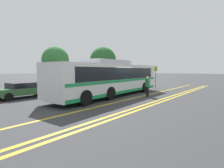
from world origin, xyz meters
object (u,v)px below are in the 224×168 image
object	(u,v)px
transit_bus	(112,78)
tree_0	(103,60)
parked_car_1	(24,90)
pedestrian_0	(148,85)
tree_1	(56,60)
bus_stop_sign	(156,75)

from	to	relation	value
transit_bus	tree_0	xyz separation A→B (m)	(11.05, 10.82, 2.41)
parked_car_1	pedestrian_0	world-z (taller)	pedestrian_0
pedestrian_0	tree_1	distance (m)	13.00
transit_bus	tree_1	world-z (taller)	tree_1
transit_bus	pedestrian_0	distance (m)	3.11
tree_0	parked_car_1	bearing A→B (deg)	-160.47
pedestrian_0	bus_stop_sign	size ratio (longest dim) A/B	0.62
tree_1	parked_car_1	bearing A→B (deg)	-141.60
bus_stop_sign	tree_0	world-z (taller)	tree_0
parked_car_1	transit_bus	bearing A→B (deg)	46.40
parked_car_1	tree_0	size ratio (longest dim) A/B	0.78
pedestrian_0	tree_1	size ratio (longest dim) A/B	0.33
parked_car_1	tree_1	world-z (taller)	tree_1
bus_stop_sign	tree_1	size ratio (longest dim) A/B	0.52
pedestrian_0	parked_car_1	bearing A→B (deg)	133.70
parked_car_1	tree_1	bearing A→B (deg)	128.64
parked_car_1	tree_0	distance (m)	17.60
pedestrian_0	tree_0	xyz separation A→B (m)	(9.51, 13.46, 2.99)
bus_stop_sign	transit_bus	bearing A→B (deg)	-97.09
tree_0	tree_1	distance (m)	9.95
parked_car_1	tree_0	world-z (taller)	tree_0
bus_stop_sign	tree_1	distance (m)	12.60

